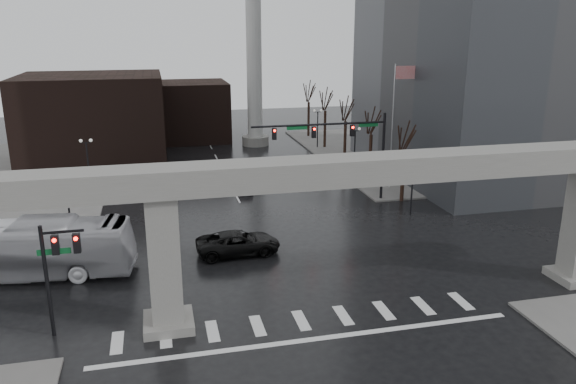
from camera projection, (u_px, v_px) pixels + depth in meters
The scene contains 23 objects.
ground at pixel (297, 312), 31.34m from camera, with size 160.00×160.00×0.00m, color black.
sidewalk_ne at pixel (426, 152), 70.70m from camera, with size 28.00×36.00×0.15m, color slate.
elevated_guideway at pixel (320, 192), 29.67m from camera, with size 48.00×2.60×8.70m.
building_far_left at pixel (94, 118), 65.98m from camera, with size 16.00×14.00×10.00m, color black.
building_far_mid at pixel (191, 111), 78.26m from camera, with size 10.00×10.00×8.00m, color black.
smokestack at pixel (254, 43), 71.81m from camera, with size 3.60×3.60×30.00m.
signal_mast_arm at pixel (343, 139), 49.23m from camera, with size 12.12×0.43×8.00m.
signal_left_pole at pixel (56, 261), 27.92m from camera, with size 2.30×0.30×6.00m.
flagpole_assembly at pixel (396, 112), 53.14m from camera, with size 2.06×0.12×12.00m.
lamp_right_0 at pixel (413, 175), 46.43m from camera, with size 1.22×0.32×5.11m.
lamp_right_1 at pixel (355, 143), 59.48m from camera, with size 1.22×0.32×5.11m.
lamp_right_2 at pixel (318, 122), 72.54m from camera, with size 1.22×0.32×5.11m.
lamp_left_0 at pixel (68, 198), 40.40m from camera, with size 1.22×0.32×5.11m.
lamp_left_1 at pixel (87, 156), 53.46m from camera, with size 1.22×0.32×5.11m.
lamp_left_2 at pixel (99, 130), 66.52m from camera, with size 1.22×0.32×5.11m.
tree_right_0 at pixel (403, 171), 50.60m from camera, with size 1.09×1.58×7.50m.
tree_right_1 at pixel (371, 152), 58.04m from camera, with size 1.09×1.61×7.67m.
tree_right_2 at pixel (345, 137), 65.48m from camera, with size 1.10×1.63×7.85m.
tree_right_3 at pixel (325, 125), 72.93m from camera, with size 1.11×1.66×8.02m.
tree_right_4 at pixel (309, 116), 80.37m from camera, with size 1.12×1.69×8.19m.
pickup_truck at pixel (238, 243), 39.10m from camera, with size 2.69×5.83×1.62m, color black.
city_bus at pixel (24, 249), 35.30m from camera, with size 3.13×13.40×3.73m, color silver.
far_car at pixel (244, 184), 54.28m from camera, with size 1.55×3.85×1.31m, color black.
Camera 1 is at (-7.02, -27.28, 15.29)m, focal length 35.00 mm.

